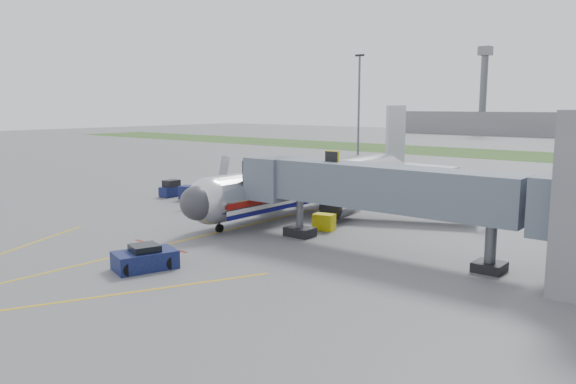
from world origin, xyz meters
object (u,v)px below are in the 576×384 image
Objects in this scene: airliner at (317,183)px; belt_loader at (243,201)px; baggage_tug at (172,189)px; pushback_tug at (145,259)px; ramp_worker at (183,203)px.

airliner reaches higher than belt_loader.
baggage_tug and belt_loader have the same top height.
airliner is 17.93m from baggage_tug.
ramp_worker is at bearing 133.22° from pushback_tug.
baggage_tug is (-21.34, 19.32, 0.17)m from pushback_tug.
baggage_tug is at bearing -166.48° from airliner.
belt_loader reaches higher than pushback_tug.
pushback_tug is at bearing -61.70° from belt_loader.
baggage_tug is 8.90m from ramp_worker.
belt_loader is at bearing 4.36° from baggage_tug.
pushback_tug is 22.85m from belt_loader.
airliner is 8.33× the size of pushback_tug.
airliner is 7.93m from belt_loader.
belt_loader is (-6.84, -3.37, -2.18)m from airliner.
airliner is 24.07× the size of ramp_worker.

